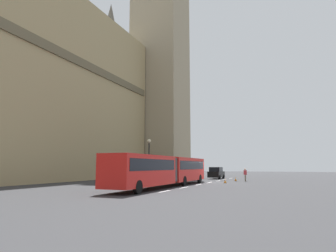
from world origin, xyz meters
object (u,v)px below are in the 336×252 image
clock_tower (161,13)px  articulated_bus (165,169)px  street_lamp (149,157)px  traffic_cone_west (225,181)px  traffic_cone_middle (236,179)px  sedan_lead (216,173)px  pedestrian_near_cones (245,174)px

clock_tower → articulated_bus: 47.69m
clock_tower → street_lamp: 42.26m
traffic_cone_west → traffic_cone_middle: same height
traffic_cone_west → street_lamp: bearing=109.7°
clock_tower → articulated_bus: (-29.76, -13.99, -34.53)m
sedan_lead → traffic_cone_west: bearing=-161.7°
street_lamp → pedestrian_near_cones: (8.16, -10.20, -2.14)m
sedan_lead → pedestrian_near_cones: size_ratio=2.60×
articulated_bus → traffic_cone_middle: articulated_bus is taller
traffic_cone_west → sedan_lead: bearing=18.3°
traffic_cone_middle → street_lamp: bearing=133.6°
sedan_lead → articulated_bus: bearing=179.2°
sedan_lead → traffic_cone_middle: sedan_lead is taller
articulated_bus → sedan_lead: size_ratio=4.27×
traffic_cone_middle → street_lamp: 12.56m
sedan_lead → traffic_cone_west: (-11.49, -3.79, -0.63)m
street_lamp → traffic_cone_west: bearing=-70.3°
clock_tower → sedan_lead: bearing=-124.4°
clock_tower → traffic_cone_west: bearing=-139.7°
traffic_cone_middle → street_lamp: street_lamp is taller
articulated_bus → traffic_cone_west: bearing=-25.6°
clock_tower → articulated_bus: size_ratio=3.68×
clock_tower → pedestrian_near_cones: clock_tower is taller
articulated_bus → clock_tower: bearing=25.2°
sedan_lead → pedestrian_near_cones: (-6.40, -5.42, -0.00)m
sedan_lead → street_lamp: (-14.56, 4.78, 2.14)m
clock_tower → traffic_cone_middle: size_ratio=119.08×
traffic_cone_middle → pedestrian_near_cones: (-0.29, -1.33, 0.63)m
traffic_cone_west → articulated_bus: bearing=154.4°
traffic_cone_west → traffic_cone_middle: bearing=-3.1°
traffic_cone_middle → pedestrian_near_cones: 1.50m
sedan_lead → traffic_cone_middle: (-6.10, -4.09, -0.63)m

